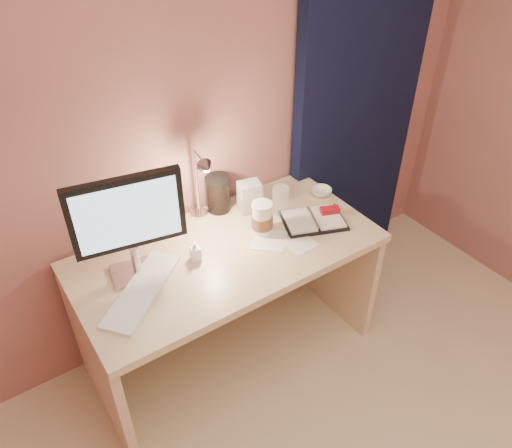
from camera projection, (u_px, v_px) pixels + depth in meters
room at (346, 96)px, 2.67m from camera, size 3.50×3.50×3.50m
desk at (221, 276)px, 2.46m from camera, size 1.40×0.70×0.73m
monitor at (128, 219)px, 1.98m from camera, size 0.45×0.20×0.48m
keyboard at (142, 290)px, 2.05m from camera, size 0.45×0.40×0.02m
planner at (315, 219)px, 2.44m from camera, size 0.36×0.32×0.05m
paper_a at (300, 243)px, 2.31m from camera, size 0.14×0.14×0.00m
paper_c at (269, 240)px, 2.33m from camera, size 0.22×0.22×0.00m
coffee_cup at (262, 219)px, 2.33m from camera, size 0.10×0.10×0.16m
clear_cup at (280, 200)px, 2.47m from camera, size 0.08×0.08×0.14m
bowl at (321, 192)px, 2.63m from camera, size 0.14×0.14×0.03m
lotion_bottle at (195, 250)px, 2.19m from camera, size 0.05×0.05×0.10m
dark_jar at (218, 195)px, 2.48m from camera, size 0.12×0.12×0.17m
product_box at (250, 197)px, 2.47m from camera, size 0.12×0.11×0.16m
desk_lamp at (209, 181)px, 2.29m from camera, size 0.11×0.24×0.39m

